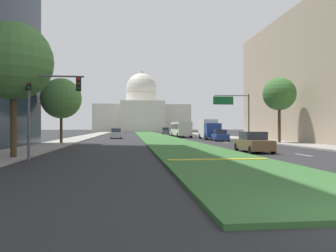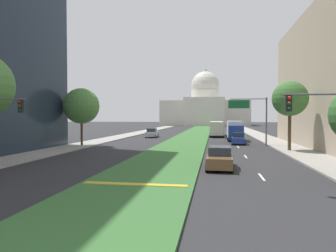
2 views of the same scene
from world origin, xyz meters
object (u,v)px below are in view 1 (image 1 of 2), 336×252
street_tree_left_near (14,61)px  sedan_far_horizon (175,132)px  sedan_distant (116,134)px  capitol_building (141,113)px  traffic_light_near_left (43,97)px  sedan_midblock (220,136)px  sedan_lead_stopped (253,143)px  street_tree_right_mid (279,94)px  sedan_very_far (166,131)px  street_tree_left_mid (61,98)px  overhead_guide_sign (236,108)px  city_bus (181,128)px  box_truck_delivery (209,129)px

street_tree_left_near → sedan_far_horizon: 53.88m
sedan_distant → capitol_building: bearing=85.0°
traffic_light_near_left → sedan_distant: bearing=85.7°
sedan_midblock → sedan_distant: bearing=141.8°
street_tree_left_near → sedan_lead_stopped: street_tree_left_near is taller
capitol_building → traffic_light_near_left: 122.27m
capitol_building → sedan_distant: 84.85m
sedan_midblock → street_tree_right_mid: bearing=-58.9°
traffic_light_near_left → sedan_very_far: (14.70, 68.45, -2.95)m
street_tree_left_near → street_tree_left_mid: bearing=92.2°
capitol_building → sedan_far_horizon: capitol_building is taller
overhead_guide_sign → city_bus: (-4.62, 19.27, -2.85)m
street_tree_left_mid → city_bus: size_ratio=0.70×
city_bus → street_tree_left_near: bearing=-112.2°
capitol_building → sedan_midblock: bearing=-85.4°
sedan_lead_stopped → box_truck_delivery: box_truck_delivery is taller
capitol_building → sedan_midblock: capitol_building is taller
capitol_building → sedan_very_far: capitol_building is taller
sedan_lead_stopped → overhead_guide_sign: bearing=76.0°
sedan_distant → box_truck_delivery: bearing=-20.7°
overhead_guide_sign → street_tree_left_mid: size_ratio=0.85×
sedan_midblock → street_tree_left_near: bearing=-129.2°
sedan_very_far → capitol_building: bearing=94.9°
box_truck_delivery → city_bus: bearing=104.6°
sedan_far_horizon → sedan_very_far: 16.45m
street_tree_left_mid → sedan_lead_stopped: bearing=-38.6°
street_tree_right_mid → street_tree_left_mid: bearing=175.9°
traffic_light_near_left → sedan_distant: 37.77m
sedan_lead_stopped → sedan_midblock: sedan_lead_stopped is taller
street_tree_right_mid → sedan_lead_stopped: 15.51m
traffic_light_near_left → city_bus: 45.46m
street_tree_left_mid → sedan_very_far: 52.37m
capitol_building → street_tree_right_mid: (12.68, -104.33, -2.12)m
sedan_very_far → sedan_distant: bearing=-111.1°
street_tree_right_mid → sedan_distant: street_tree_right_mid is taller
capitol_building → sedan_midblock: size_ratio=9.13×
capitol_building → sedan_lead_stopped: size_ratio=8.41×
sedan_lead_stopped → box_truck_delivery: 26.90m
street_tree_left_mid → street_tree_right_mid: size_ratio=0.97×
traffic_light_near_left → overhead_guide_sign: size_ratio=0.80×
capitol_building → street_tree_right_mid: capitol_building is taller
traffic_light_near_left → box_truck_delivery: traffic_light_near_left is taller
sedan_lead_stopped → sedan_midblock: (2.96, 20.54, -0.00)m
sedan_far_horizon → sedan_distant: bearing=-130.3°
box_truck_delivery → sedan_distant: bearing=159.3°
sedan_distant → sedan_very_far: size_ratio=1.01×
capitol_building → street_tree_left_near: capitol_building is taller
traffic_light_near_left → sedan_distant: size_ratio=1.14×
city_bus → capitol_building: bearing=93.4°
sedan_midblock → sedan_distant: sedan_distant is taller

